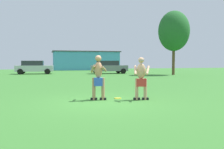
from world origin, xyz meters
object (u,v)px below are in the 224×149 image
at_px(player_with_cap, 141,76).
at_px(car_gray_near_post, 109,67).
at_px(tree_right_field, 174,31).
at_px(player_in_blue, 98,76).
at_px(car_silver_mid_lot, 34,67).
at_px(frisbee, 118,98).

distance_m(player_with_cap, car_gray_near_post, 20.50).
relative_size(player_with_cap, tree_right_field, 0.24).
xyz_separation_m(player_with_cap, player_in_blue, (-1.60, 0.42, -0.00)).
xyz_separation_m(player_in_blue, car_gray_near_post, (5.55, 19.70, -0.09)).
xyz_separation_m(car_gray_near_post, tree_right_field, (6.23, -4.60, 4.01)).
relative_size(player_in_blue, tree_right_field, 0.25).
relative_size(player_in_blue, car_silver_mid_lot, 0.39).
xyz_separation_m(frisbee, car_gray_near_post, (4.73, 19.56, 0.81)).
distance_m(player_with_cap, frisbee, 1.31).
height_order(frisbee, car_gray_near_post, car_gray_near_post).
xyz_separation_m(player_in_blue, car_silver_mid_lot, (-3.26, 21.22, -0.09)).
height_order(car_silver_mid_lot, tree_right_field, tree_right_field).
xyz_separation_m(player_in_blue, frisbee, (0.83, 0.14, -0.90)).
relative_size(player_with_cap, player_in_blue, 0.96).
xyz_separation_m(player_with_cap, car_gray_near_post, (3.95, 20.12, -0.09)).
bearing_deg(player_in_blue, tree_right_field, 52.01).
xyz_separation_m(car_gray_near_post, car_silver_mid_lot, (-8.81, 1.52, 0.00)).
bearing_deg(car_gray_near_post, player_in_blue, -105.75).
relative_size(car_gray_near_post, car_silver_mid_lot, 1.00).
height_order(frisbee, car_silver_mid_lot, car_silver_mid_lot).
distance_m(car_gray_near_post, car_silver_mid_lot, 8.94).
xyz_separation_m(frisbee, car_silver_mid_lot, (-4.08, 21.08, 0.81)).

